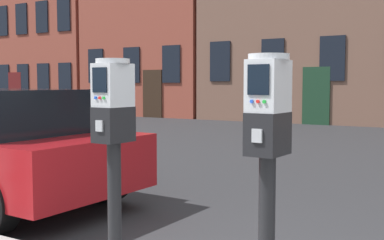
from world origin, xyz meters
The scene contains 2 objects.
parking_meter_near_kerb centered at (-0.77, -0.14, 1.18)m, with size 0.23×0.26×1.51m.
parking_meter_twin_adjacent centered at (0.28, -0.14, 1.18)m, with size 0.23×0.26×1.50m.
Camera 1 is at (1.23, -2.51, 1.49)m, focal length 44.82 mm.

